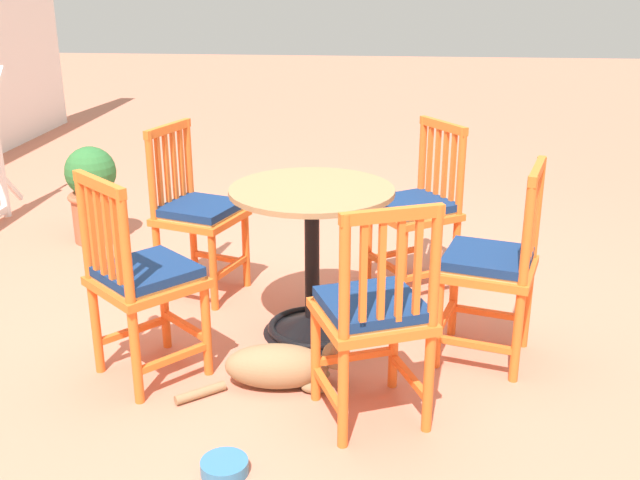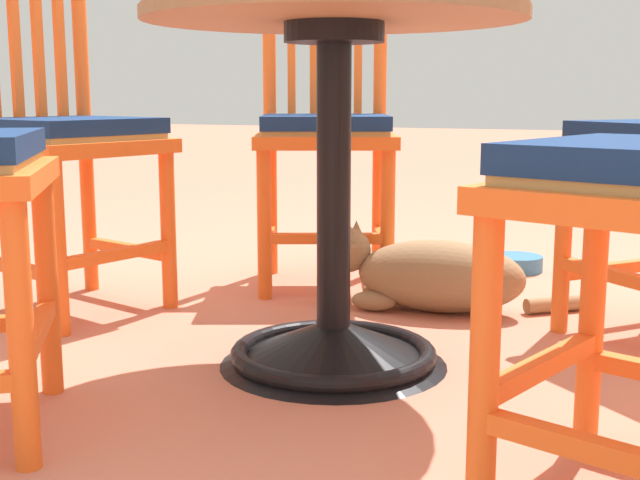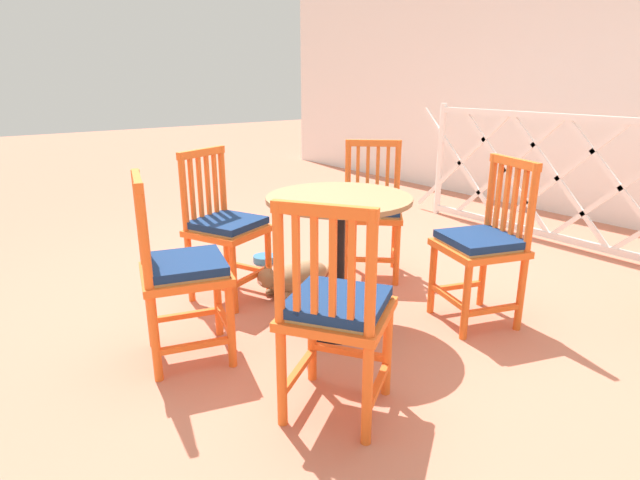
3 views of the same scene
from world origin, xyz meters
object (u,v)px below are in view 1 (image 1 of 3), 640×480
Objects in this scene: cafe_table at (312,278)px; tabby_cat at (286,366)px; orange_chair_by_planter at (416,210)px; terracotta_planter at (93,192)px; orange_chair_facing_out at (197,214)px; orange_chair_at_corner at (142,280)px; orange_chair_near_fence at (374,315)px; pet_water_bowl at (224,467)px; orange_chair_tucked_in at (492,266)px.

cafe_table is 0.55m from tabby_cat.
terracotta_planter is (0.56, 2.03, -0.12)m from orange_chair_by_planter.
orange_chair_facing_out is at bearing -130.42° from terracotta_planter.
terracotta_planter is (1.69, 1.46, 0.23)m from tabby_cat.
orange_chair_at_corner is at bearing -152.34° from terracotta_planter.
orange_chair_by_planter is (0.61, -0.50, 0.16)m from cafe_table.
orange_chair_near_fence is at bearing -118.42° from tabby_cat.
orange_chair_at_corner is at bearing 75.80° from orange_chair_near_fence.
terracotta_planter is at bearing 49.58° from orange_chair_facing_out.
pet_water_bowl is (-0.60, 0.14, -0.07)m from tabby_cat.
orange_chair_facing_out is at bearing 32.17° from tabby_cat.
cafe_table is 4.47× the size of pet_water_bowl.
orange_chair_tucked_in is at bearing -43.25° from orange_chair_near_fence.
orange_chair_near_fence is 1.47× the size of terracotta_planter.
orange_chair_by_planter reaches higher than pet_water_bowl.
orange_chair_tucked_in reaches higher than pet_water_bowl.
orange_chair_near_fence is at bearing 171.49° from orange_chair_by_planter.
cafe_table is 0.85m from orange_chair_tucked_in.
orange_chair_near_fence is 1.00× the size of orange_chair_facing_out.
terracotta_planter is at bearing 74.43° from orange_chair_by_planter.
orange_chair_near_fence is 1.27× the size of tabby_cat.
tabby_cat is (-0.05, -0.61, -0.35)m from orange_chair_at_corner.
orange_chair_at_corner is at bearing 85.50° from tabby_cat.
orange_chair_tucked_in and orange_chair_facing_out have the same top height.
orange_chair_tucked_in is (0.54, -0.51, 0.00)m from orange_chair_near_fence.
orange_chair_tucked_in reaches higher than tabby_cat.
pet_water_bowl is at bearing 169.90° from cafe_table.
tabby_cat is (-1.12, 0.56, -0.35)m from orange_chair_by_planter.
orange_chair_tucked_in reaches higher than terracotta_planter.
orange_chair_tucked_in is 1.59m from orange_chair_facing_out.
cafe_table reaches higher than pet_water_bowl.
orange_chair_near_fence is (-0.71, -0.31, 0.16)m from cafe_table.
orange_chair_facing_out reaches higher than pet_water_bowl.
orange_chair_near_fence is 1.33m from orange_chair_by_planter.
tabby_cat reaches higher than pet_water_bowl.
orange_chair_near_fence is at bearing 136.75° from orange_chair_tucked_in.
orange_chair_near_fence is 1.00× the size of orange_chair_at_corner.
orange_chair_by_planter is 1.30m from tabby_cat.
orange_chair_tucked_in is 1.00m from tabby_cat.
cafe_table reaches higher than terracotta_planter.
cafe_table is at bearing 77.82° from orange_chair_tucked_in.
tabby_cat is at bearing -147.83° from orange_chair_facing_out.
tabby_cat is 0.62m from pet_water_bowl.
tabby_cat is (-0.95, -0.60, -0.35)m from orange_chair_facing_out.
pet_water_bowl is at bearing 167.06° from tabby_cat.
orange_chair_facing_out is 5.36× the size of pet_water_bowl.
orange_chair_facing_out is 1.47× the size of terracotta_planter.
orange_chair_near_fence is 1.00× the size of orange_chair_by_planter.
cafe_table is at bearing -127.53° from terracotta_planter.
orange_chair_near_fence is 0.55m from tabby_cat.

